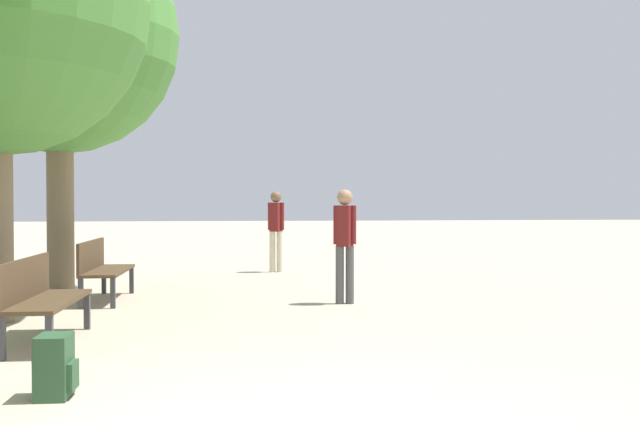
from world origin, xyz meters
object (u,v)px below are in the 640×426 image
backpack (55,367)px  pedestrian_mid (345,238)px  bench_row_1 (39,294)px  tree_row_2 (59,36)px  pedestrian_near (276,226)px  bench_row_2 (101,266)px

backpack → pedestrian_mid: size_ratio=0.29×
bench_row_1 → tree_row_2: size_ratio=0.27×
tree_row_2 → pedestrian_near: 5.15m
bench_row_2 → tree_row_2: size_ratio=0.27×
pedestrian_near → bench_row_2: bearing=-125.6°
tree_row_2 → pedestrian_near: size_ratio=3.69×
tree_row_2 → pedestrian_mid: size_ratio=3.72×
bench_row_1 → pedestrian_mid: (3.34, 2.32, 0.40)m
bench_row_2 → backpack: (0.67, -4.90, -0.26)m
tree_row_2 → backpack: size_ratio=12.67×
pedestrian_near → pedestrian_mid: pedestrian_near is taller
pedestrian_near → pedestrian_mid: (0.78, -4.19, -0.01)m
tree_row_2 → backpack: tree_row_2 is taller
bench_row_1 → pedestrian_mid: bearing=34.8°
backpack → pedestrian_mid: 5.09m
bench_row_2 → pedestrian_mid: pedestrian_mid is taller
backpack → pedestrian_mid: pedestrian_mid is taller
backpack → pedestrian_mid: bearing=58.2°
backpack → pedestrian_near: 8.72m
tree_row_2 → pedestrian_near: tree_row_2 is taller
bench_row_1 → backpack: (0.67, -1.97, -0.26)m
bench_row_1 → backpack: 2.10m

